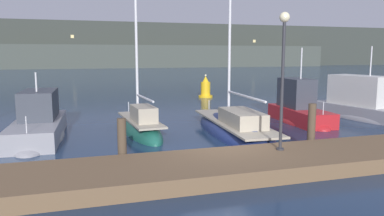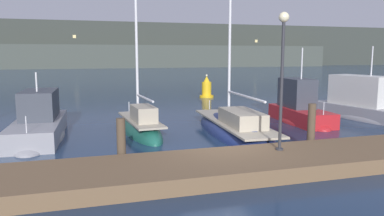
{
  "view_description": "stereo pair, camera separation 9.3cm",
  "coord_description": "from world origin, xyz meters",
  "px_view_note": "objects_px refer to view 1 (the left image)",
  "views": [
    {
      "loc": [
        -4.68,
        -11.61,
        3.51
      ],
      "look_at": [
        0.0,
        3.75,
        1.2
      ],
      "focal_mm": 35.0,
      "sensor_mm": 36.0,
      "label": 1
    },
    {
      "loc": [
        -4.6,
        -11.63,
        3.51
      ],
      "look_at": [
        0.0,
        3.75,
        1.2
      ],
      "focal_mm": 35.0,
      "sensor_mm": 36.0,
      "label": 2
    }
  ],
  "objects_px": {
    "motorboat_berth_5": "(299,114)",
    "dock_lamppost": "(283,60)",
    "sailboat_berth_4": "(234,132)",
    "motorboat_berth_6": "(367,111)",
    "channel_buoy": "(206,89)",
    "motorboat_berth_2": "(39,129)",
    "sailboat_berth_3": "(141,130)"
  },
  "relations": [
    {
      "from": "motorboat_berth_5",
      "to": "dock_lamppost",
      "type": "height_order",
      "value": "dock_lamppost"
    },
    {
      "from": "sailboat_berth_4",
      "to": "motorboat_berth_6",
      "type": "bearing_deg",
      "value": 10.39
    },
    {
      "from": "motorboat_berth_5",
      "to": "channel_buoy",
      "type": "distance_m",
      "value": 12.24
    },
    {
      "from": "motorboat_berth_2",
      "to": "motorboat_berth_6",
      "type": "distance_m",
      "value": 16.78
    },
    {
      "from": "motorboat_berth_2",
      "to": "motorboat_berth_5",
      "type": "distance_m",
      "value": 12.63
    },
    {
      "from": "sailboat_berth_3",
      "to": "motorboat_berth_5",
      "type": "bearing_deg",
      "value": 1.92
    },
    {
      "from": "motorboat_berth_5",
      "to": "sailboat_berth_3",
      "type": "bearing_deg",
      "value": -178.08
    },
    {
      "from": "sailboat_berth_3",
      "to": "dock_lamppost",
      "type": "distance_m",
      "value": 7.72
    },
    {
      "from": "sailboat_berth_4",
      "to": "motorboat_berth_5",
      "type": "bearing_deg",
      "value": 21.81
    },
    {
      "from": "motorboat_berth_6",
      "to": "dock_lamppost",
      "type": "distance_m",
      "value": 11.24
    },
    {
      "from": "motorboat_berth_2",
      "to": "channel_buoy",
      "type": "bearing_deg",
      "value": 46.36
    },
    {
      "from": "sailboat_berth_4",
      "to": "dock_lamppost",
      "type": "bearing_deg",
      "value": -94.44
    },
    {
      "from": "sailboat_berth_4",
      "to": "channel_buoy",
      "type": "relative_size",
      "value": 5.76
    },
    {
      "from": "sailboat_berth_3",
      "to": "motorboat_berth_6",
      "type": "distance_m",
      "value": 12.51
    },
    {
      "from": "sailboat_berth_4",
      "to": "motorboat_berth_6",
      "type": "relative_size",
      "value": 1.4
    },
    {
      "from": "motorboat_berth_2",
      "to": "sailboat_berth_4",
      "type": "xyz_separation_m",
      "value": [
        8.19,
        -1.73,
        -0.28
      ]
    },
    {
      "from": "motorboat_berth_5",
      "to": "dock_lamppost",
      "type": "xyz_separation_m",
      "value": [
        -4.79,
        -6.34,
        2.9
      ]
    },
    {
      "from": "sailboat_berth_4",
      "to": "sailboat_berth_3",
      "type": "bearing_deg",
      "value": 159.07
    },
    {
      "from": "sailboat_berth_3",
      "to": "motorboat_berth_6",
      "type": "relative_size",
      "value": 0.96
    },
    {
      "from": "motorboat_berth_2",
      "to": "sailboat_berth_3",
      "type": "distance_m",
      "value": 4.29
    },
    {
      "from": "sailboat_berth_3",
      "to": "channel_buoy",
      "type": "relative_size",
      "value": 3.95
    },
    {
      "from": "sailboat_berth_4",
      "to": "channel_buoy",
      "type": "xyz_separation_m",
      "value": [
        3.49,
        13.97,
        0.58
      ]
    },
    {
      "from": "dock_lamppost",
      "to": "motorboat_berth_5",
      "type": "bearing_deg",
      "value": 52.89
    },
    {
      "from": "motorboat_berth_6",
      "to": "dock_lamppost",
      "type": "height_order",
      "value": "dock_lamppost"
    },
    {
      "from": "motorboat_berth_5",
      "to": "dock_lamppost",
      "type": "bearing_deg",
      "value": -127.11
    },
    {
      "from": "motorboat_berth_2",
      "to": "sailboat_berth_3",
      "type": "height_order",
      "value": "sailboat_berth_3"
    },
    {
      "from": "sailboat_berth_3",
      "to": "motorboat_berth_5",
      "type": "xyz_separation_m",
      "value": [
        8.35,
        0.28,
        0.31
      ]
    },
    {
      "from": "sailboat_berth_4",
      "to": "channel_buoy",
      "type": "distance_m",
      "value": 14.41
    },
    {
      "from": "motorboat_berth_2",
      "to": "motorboat_berth_5",
      "type": "relative_size",
      "value": 1.27
    },
    {
      "from": "motorboat_berth_2",
      "to": "motorboat_berth_5",
      "type": "bearing_deg",
      "value": 0.19
    },
    {
      "from": "dock_lamppost",
      "to": "motorboat_berth_6",
      "type": "bearing_deg",
      "value": 34.43
    },
    {
      "from": "sailboat_berth_3",
      "to": "motorboat_berth_6",
      "type": "xyz_separation_m",
      "value": [
        12.51,
        0.08,
        0.3
      ]
    }
  ]
}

